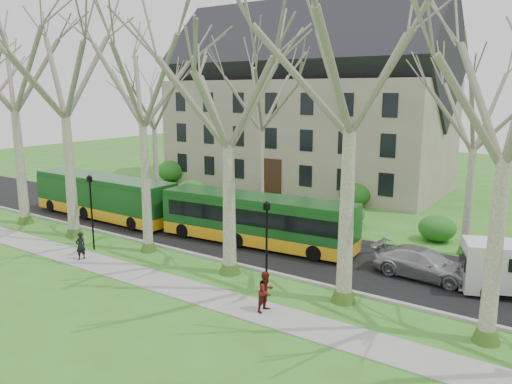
# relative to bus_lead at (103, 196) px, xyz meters

# --- Properties ---
(ground) EXTENTS (120.00, 120.00, 0.00)m
(ground) POSITION_rel_bus_lead_xyz_m (11.39, -4.13, -1.61)
(ground) COLOR #3E7521
(ground) RESTS_ON ground
(sidewalk) EXTENTS (70.00, 2.00, 0.06)m
(sidewalk) POSITION_rel_bus_lead_xyz_m (11.39, -6.63, -1.58)
(sidewalk) COLOR gray
(sidewalk) RESTS_ON ground
(road) EXTENTS (80.00, 8.00, 0.06)m
(road) POSITION_rel_bus_lead_xyz_m (11.39, 1.37, -1.58)
(road) COLOR black
(road) RESTS_ON ground
(curb) EXTENTS (80.00, 0.25, 0.14)m
(curb) POSITION_rel_bus_lead_xyz_m (11.39, -2.63, -1.54)
(curb) COLOR #A5A39E
(curb) RESTS_ON ground
(building) EXTENTS (26.50, 12.20, 16.00)m
(building) POSITION_rel_bus_lead_xyz_m (5.39, 19.87, 6.46)
(building) COLOR gray
(building) RESTS_ON ground
(tree_row_verge) EXTENTS (49.00, 7.00, 14.00)m
(tree_row_verge) POSITION_rel_bus_lead_xyz_m (11.39, -3.83, 5.39)
(tree_row_verge) COLOR gray
(tree_row_verge) RESTS_ON ground
(tree_row_far) EXTENTS (33.00, 7.00, 12.00)m
(tree_row_far) POSITION_rel_bus_lead_xyz_m (10.05, 6.87, 4.39)
(tree_row_far) COLOR gray
(tree_row_far) RESTS_ON ground
(lamp_row) EXTENTS (36.22, 0.22, 4.30)m
(lamp_row) POSITION_rel_bus_lead_xyz_m (11.39, -5.13, 0.96)
(lamp_row) COLOR black
(lamp_row) RESTS_ON ground
(hedges) EXTENTS (30.60, 8.60, 2.00)m
(hedges) POSITION_rel_bus_lead_xyz_m (6.72, 9.87, -0.61)
(hedges) COLOR #1D5017
(hedges) RESTS_ON ground
(bus_lead) EXTENTS (12.45, 2.73, 3.10)m
(bus_lead) POSITION_rel_bus_lead_xyz_m (0.00, 0.00, 0.00)
(bus_lead) COLOR #14481A
(bus_lead) RESTS_ON road
(bus_follow) EXTENTS (12.27, 3.50, 3.03)m
(bus_follow) POSITION_rel_bus_lead_xyz_m (12.69, 0.94, -0.04)
(bus_follow) COLOR #14481A
(bus_follow) RESTS_ON road
(sedan) EXTENTS (5.08, 2.35, 1.44)m
(sedan) POSITION_rel_bus_lead_xyz_m (22.54, 1.06, -0.83)
(sedan) COLOR #9F9FA3
(sedan) RESTS_ON road
(pedestrian_a) EXTENTS (0.42, 0.59, 1.53)m
(pedestrian_a) POSITION_rel_bus_lead_xyz_m (6.40, -6.75, -0.79)
(pedestrian_a) COLOR black
(pedestrian_a) RESTS_ON sidewalk
(pedestrian_b) EXTENTS (0.73, 0.89, 1.70)m
(pedestrian_b) POSITION_rel_bus_lead_xyz_m (18.25, -6.46, -0.70)
(pedestrian_b) COLOR #561613
(pedestrian_b) RESTS_ON sidewalk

